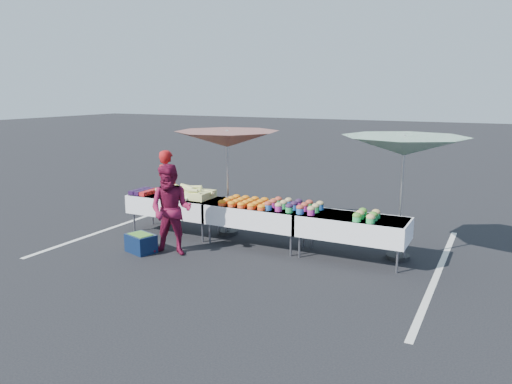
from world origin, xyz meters
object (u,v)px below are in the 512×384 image
at_px(customer, 171,210).
at_px(table_left, 175,204).
at_px(table_right, 352,226).
at_px(table_center, 256,214).
at_px(storage_bin, 141,243).
at_px(umbrella_left, 227,140).
at_px(vendor, 168,187).
at_px(umbrella_right, 404,147).

bearing_deg(customer, table_left, 109.04).
relative_size(table_right, customer, 1.17).
bearing_deg(table_center, storage_bin, -141.65).
bearing_deg(customer, table_right, 7.64).
distance_m(customer, umbrella_left, 1.89).
bearing_deg(storage_bin, table_right, 37.62).
bearing_deg(vendor, table_center, -175.44).
xyz_separation_m(table_left, vendor, (-0.62, 0.59, 0.20)).
xyz_separation_m(customer, storage_bin, (-0.57, -0.15, -0.62)).
relative_size(table_center, table_right, 1.00).
xyz_separation_m(table_left, umbrella_right, (4.30, 0.40, 1.32)).
distance_m(table_left, umbrella_right, 4.52).
bearing_deg(table_right, vendor, 172.02).
height_order(table_left, umbrella_right, umbrella_right).
height_order(table_left, table_right, same).
bearing_deg(table_left, table_right, 0.00).
height_order(customer, umbrella_left, umbrella_left).
bearing_deg(table_right, storage_bin, -159.42).
distance_m(customer, storage_bin, 0.85).
bearing_deg(table_center, table_right, 0.00).
relative_size(customer, umbrella_left, 0.67).
height_order(table_center, vendor, vendor).
bearing_deg(table_right, umbrella_left, 171.33).
bearing_deg(table_left, umbrella_left, 22.26).
distance_m(vendor, storage_bin, 2.13).
distance_m(table_right, umbrella_right, 1.55).
height_order(vendor, storage_bin, vendor).
distance_m(table_right, customer, 3.09).
relative_size(table_left, storage_bin, 3.16).
relative_size(customer, storage_bin, 2.69).
height_order(table_center, storage_bin, table_center).
height_order(customer, storage_bin, customer).
bearing_deg(umbrella_right, umbrella_left, 180.00).
xyz_separation_m(vendor, umbrella_left, (1.60, -0.19, 1.09)).
bearing_deg(umbrella_left, vendor, 173.16).
relative_size(table_center, customer, 1.17).
height_order(vendor, umbrella_left, umbrella_left).
relative_size(vendor, umbrella_right, 0.69).
bearing_deg(storage_bin, vendor, 129.99).
height_order(vendor, umbrella_right, umbrella_right).
height_order(customer, umbrella_right, umbrella_right).
relative_size(table_left, table_center, 1.00).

